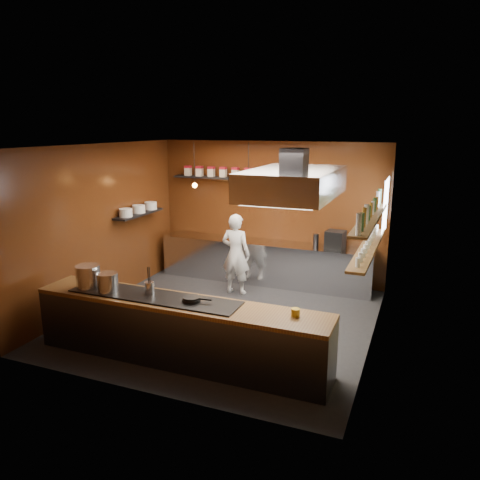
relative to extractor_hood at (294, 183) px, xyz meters
The scene contains 26 objects.
floor 2.85m from the extractor_hood, 162.90° to the left, with size 5.00×5.00×0.00m, color black.
back_wall 3.33m from the extractor_hood, 114.15° to the left, with size 5.00×5.00×0.00m, color #3D180B.
left_wall 3.95m from the extractor_hood, behind, with size 5.00×5.00×0.00m, color #3D180B.
right_wall 1.62m from the extractor_hood, 18.43° to the left, with size 5.00×5.00×0.00m, color #454427.
ceiling 1.45m from the extractor_hood, 162.90° to the left, with size 5.00×5.00×0.00m, color silver.
window_pane 2.47m from the extractor_hood, 61.29° to the left, with size 1.00×1.00×0.00m, color white.
prep_counter 3.54m from the extractor_hood, 116.83° to the left, with size 4.60×0.65×0.90m, color silver.
pass_counter 2.70m from the extractor_hood, 137.38° to the right, with size 4.40×0.72×0.94m.
tin_shelf 3.54m from the extractor_hood, 128.56° to the left, with size 2.60×0.26×0.04m, color black.
plate_shelf 4.02m from the extractor_hood, 158.96° to the left, with size 0.30×1.40×0.04m, color black.
bottle_shelf_upper 1.38m from the extractor_hood, 33.94° to the left, with size 0.26×2.80×0.04m, color brown.
bottle_shelf_lower 1.64m from the extractor_hood, 33.94° to the left, with size 0.26×2.80×0.04m, color brown.
extractor_hood is the anchor object (origin of this frame).
pendant_left 3.44m from the extractor_hood, 142.13° to the left, with size 0.10×0.10×0.95m.
pendant_right 2.60m from the extractor_hood, 125.54° to the left, with size 0.10×0.10×0.95m.
storage_tins 3.44m from the extractor_hood, 126.60° to the left, with size 2.43×0.13×0.22m.
plate_stacks 3.99m from the extractor_hood, 158.96° to the left, with size 0.26×1.16×0.16m.
bottles 1.33m from the extractor_hood, 33.94° to the left, with size 0.06×2.66×0.24m.
wine_glasses 1.59m from the extractor_hood, 33.94° to the left, with size 0.07×2.37×0.13m.
stockpot_large 3.36m from the extractor_hood, 155.70° to the right, with size 0.36×0.36×0.35m, color silver.
stockpot_small 3.09m from the extractor_hood, 151.75° to the right, with size 0.30×0.30×0.28m, color #B1B4B9.
utensil_crock 2.59m from the extractor_hood, 147.49° to the right, with size 0.14×0.14×0.18m, color silver.
frying_pan 2.23m from the extractor_hood, 132.52° to the right, with size 0.43×0.26×0.07m.
butter_jar 1.93m from the extractor_hood, 71.38° to the right, with size 0.11×0.11×0.10m, color gold.
espresso_machine 2.96m from the extractor_hood, 85.68° to the left, with size 0.36×0.34×0.36m, color black.
chef 2.90m from the extractor_hood, 133.25° to the left, with size 0.60×0.39×1.63m, color silver.
Camera 1 is at (3.10, -7.01, 3.32)m, focal length 35.00 mm.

